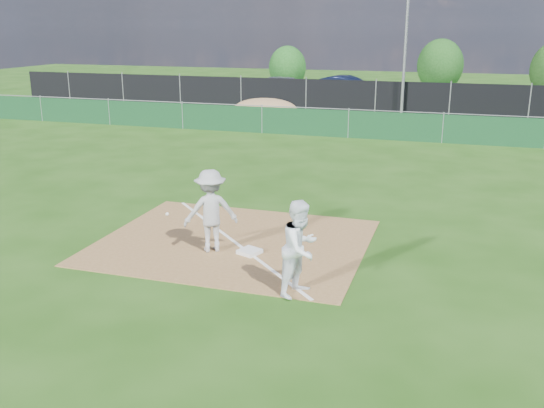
{
  "coord_description": "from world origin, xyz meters",
  "views": [
    {
      "loc": [
        4.81,
        -11.21,
        4.81
      ],
      "look_at": [
        0.93,
        1.0,
        1.0
      ],
      "focal_mm": 40.0,
      "sensor_mm": 36.0,
      "label": 1
    }
  ],
  "objects_px": {
    "runner": "(301,248)",
    "car_mid": "(347,89)",
    "light_pole": "(406,40)",
    "car_left": "(285,87)",
    "play_at_first": "(211,211)",
    "first_base": "(250,251)",
    "tree_left": "(287,68)",
    "tree_mid": "(440,65)",
    "car_right": "(496,96)"
  },
  "relations": [
    {
      "from": "light_pole",
      "to": "tree_left",
      "type": "height_order",
      "value": "light_pole"
    },
    {
      "from": "first_base",
      "to": "car_left",
      "type": "relative_size",
      "value": 0.09
    },
    {
      "from": "play_at_first",
      "to": "car_mid",
      "type": "xyz_separation_m",
      "value": [
        -2.13,
        26.87,
        -0.09
      ]
    },
    {
      "from": "runner",
      "to": "tree_mid",
      "type": "relative_size",
      "value": 0.47
    },
    {
      "from": "first_base",
      "to": "tree_mid",
      "type": "xyz_separation_m",
      "value": [
        2.25,
        34.32,
        1.92
      ]
    },
    {
      "from": "play_at_first",
      "to": "runner",
      "type": "relative_size",
      "value": 1.01
    },
    {
      "from": "light_pole",
      "to": "runner",
      "type": "xyz_separation_m",
      "value": [
        0.68,
        -23.91,
        -3.1
      ]
    },
    {
      "from": "car_right",
      "to": "first_base",
      "type": "bearing_deg",
      "value": 169.63
    },
    {
      "from": "play_at_first",
      "to": "tree_mid",
      "type": "distance_m",
      "value": 34.53
    },
    {
      "from": "first_base",
      "to": "car_right",
      "type": "height_order",
      "value": "car_right"
    },
    {
      "from": "runner",
      "to": "tree_left",
      "type": "distance_m",
      "value": 36.05
    },
    {
      "from": "runner",
      "to": "car_mid",
      "type": "xyz_separation_m",
      "value": [
        -4.57,
        28.41,
        -0.06
      ]
    },
    {
      "from": "runner",
      "to": "tree_left",
      "type": "relative_size",
      "value": 0.55
    },
    {
      "from": "car_left",
      "to": "play_at_first",
      "type": "bearing_deg",
      "value": -148.29
    },
    {
      "from": "runner",
      "to": "tree_mid",
      "type": "height_order",
      "value": "tree_mid"
    },
    {
      "from": "tree_left",
      "to": "tree_mid",
      "type": "xyz_separation_m",
      "value": [
        10.99,
        1.38,
        0.29
      ]
    },
    {
      "from": "light_pole",
      "to": "car_mid",
      "type": "xyz_separation_m",
      "value": [
        -3.89,
        4.5,
        -3.16
      ]
    },
    {
      "from": "play_at_first",
      "to": "tree_left",
      "type": "bearing_deg",
      "value": 103.43
    },
    {
      "from": "tree_left",
      "to": "tree_mid",
      "type": "relative_size",
      "value": 0.85
    },
    {
      "from": "car_mid",
      "to": "first_base",
      "type": "bearing_deg",
      "value": -162.88
    },
    {
      "from": "first_base",
      "to": "car_left",
      "type": "xyz_separation_m",
      "value": [
        -7.36,
        27.68,
        0.72
      ]
    },
    {
      "from": "first_base",
      "to": "tree_mid",
      "type": "relative_size",
      "value": 0.11
    },
    {
      "from": "tree_mid",
      "to": "tree_left",
      "type": "bearing_deg",
      "value": -172.84
    },
    {
      "from": "first_base",
      "to": "car_mid",
      "type": "xyz_separation_m",
      "value": [
        -3.0,
        26.81,
        0.78
      ]
    },
    {
      "from": "light_pole",
      "to": "car_left",
      "type": "relative_size",
      "value": 1.75
    },
    {
      "from": "play_at_first",
      "to": "first_base",
      "type": "bearing_deg",
      "value": 3.93
    },
    {
      "from": "runner",
      "to": "tree_mid",
      "type": "bearing_deg",
      "value": 18.83
    },
    {
      "from": "first_base",
      "to": "tree_left",
      "type": "bearing_deg",
      "value": 104.87
    },
    {
      "from": "runner",
      "to": "car_mid",
      "type": "distance_m",
      "value": 28.78
    },
    {
      "from": "light_pole",
      "to": "tree_mid",
      "type": "distance_m",
      "value": 12.25
    },
    {
      "from": "first_base",
      "to": "play_at_first",
      "type": "bearing_deg",
      "value": -176.07
    },
    {
      "from": "light_pole",
      "to": "runner",
      "type": "relative_size",
      "value": 4.43
    },
    {
      "from": "tree_mid",
      "to": "car_right",
      "type": "bearing_deg",
      "value": -60.45
    },
    {
      "from": "car_mid",
      "to": "tree_left",
      "type": "relative_size",
      "value": 1.54
    },
    {
      "from": "play_at_first",
      "to": "car_right",
      "type": "height_order",
      "value": "play_at_first"
    },
    {
      "from": "tree_mid",
      "to": "car_mid",
      "type": "bearing_deg",
      "value": -124.97
    },
    {
      "from": "car_right",
      "to": "runner",
      "type": "bearing_deg",
      "value": 173.23
    },
    {
      "from": "first_base",
      "to": "play_at_first",
      "type": "relative_size",
      "value": 0.23
    },
    {
      "from": "play_at_first",
      "to": "car_right",
      "type": "distance_m",
      "value": 28.7
    },
    {
      "from": "light_pole",
      "to": "play_at_first",
      "type": "xyz_separation_m",
      "value": [
        -1.75,
        -22.37,
        -3.07
      ]
    },
    {
      "from": "first_base",
      "to": "runner",
      "type": "height_order",
      "value": "runner"
    },
    {
      "from": "first_base",
      "to": "play_at_first",
      "type": "height_order",
      "value": "play_at_first"
    },
    {
      "from": "light_pole",
      "to": "tree_left",
      "type": "distance_m",
      "value": 14.53
    },
    {
      "from": "car_left",
      "to": "car_mid",
      "type": "bearing_deg",
      "value": -82.75
    },
    {
      "from": "play_at_first",
      "to": "car_left",
      "type": "relative_size",
      "value": 0.4
    },
    {
      "from": "first_base",
      "to": "car_right",
      "type": "bearing_deg",
      "value": 77.97
    },
    {
      "from": "runner",
      "to": "car_mid",
      "type": "height_order",
      "value": "runner"
    },
    {
      "from": "car_left",
      "to": "tree_mid",
      "type": "bearing_deg",
      "value": -36.82
    },
    {
      "from": "car_right",
      "to": "car_mid",
      "type": "bearing_deg",
      "value": 98.11
    },
    {
      "from": "first_base",
      "to": "car_mid",
      "type": "relative_size",
      "value": 0.08
    }
  ]
}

